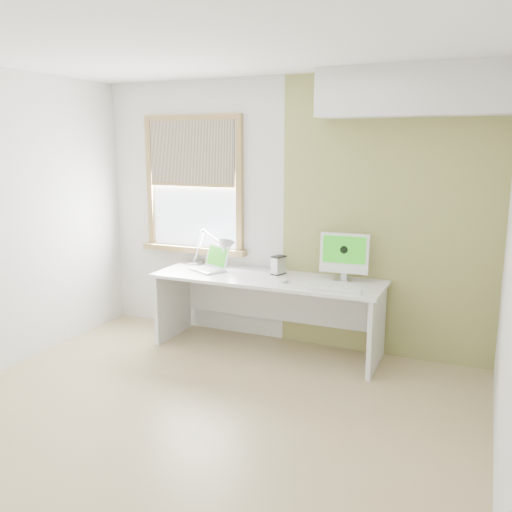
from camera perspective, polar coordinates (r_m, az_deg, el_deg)
The scene contains 12 objects.
room at distance 3.78m, azimuth -6.33°, elevation 1.52°, with size 4.04×3.54×2.64m.
accent_wall at distance 5.09m, azimuth 13.58°, elevation 3.85°, with size 2.00×0.02×2.60m, color #98944D.
soffit at distance 4.87m, azimuth 16.26°, elevation 16.37°, with size 1.60×0.40×0.42m, color white.
window at distance 5.73m, azimuth -6.61°, elevation 7.39°, with size 1.20×0.14×1.42m.
desk at distance 5.24m, azimuth 1.42°, elevation -4.17°, with size 2.20×0.70×0.73m.
desk_lamp at distance 5.46m, azimuth -3.88°, elevation 0.71°, with size 0.64×0.37×0.38m.
laptop at distance 5.44m, azimuth -4.68°, elevation -0.84°, with size 0.44×0.41×0.24m.
phone_dock at distance 5.29m, azimuth 1.91°, elevation -1.36°, with size 0.09×0.09×0.14m.
external_drive at distance 5.24m, azimuth 2.38°, elevation -0.97°, with size 0.13×0.16×0.18m.
imac at distance 5.03m, azimuth 9.26°, elevation 0.19°, with size 0.45×0.15×0.44m.
keyboard at distance 4.71m, azimuth 8.28°, elevation -3.52°, with size 0.47×0.15×0.02m.
mouse at distance 4.95m, azimuth 3.04°, elevation -2.58°, with size 0.06×0.11×0.03m, color white.
Camera 1 is at (1.85, -3.23, 1.96)m, focal length 38.09 mm.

